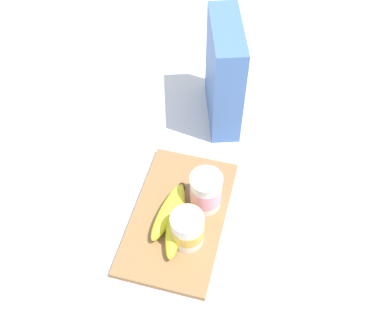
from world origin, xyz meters
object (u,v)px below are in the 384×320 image
at_px(banana_bunch, 173,216).
at_px(yogurt_cup_front, 206,191).
at_px(cereal_box, 224,74).
at_px(yogurt_cup_back, 187,229).
at_px(cutting_board, 179,217).

bearing_deg(banana_bunch, yogurt_cup_front, 136.13).
bearing_deg(yogurt_cup_front, cereal_box, -174.97).
bearing_deg(banana_bunch, cereal_box, 174.83).
xyz_separation_m(yogurt_cup_back, banana_bunch, (-0.04, -0.04, -0.02)).
relative_size(cutting_board, yogurt_cup_front, 3.47).
xyz_separation_m(cutting_board, banana_bunch, (0.02, -0.01, 0.03)).
height_order(cereal_box, yogurt_cup_back, cereal_box).
bearing_deg(banana_bunch, cutting_board, 152.80).
xyz_separation_m(cutting_board, yogurt_cup_back, (0.05, 0.03, 0.05)).
xyz_separation_m(cutting_board, yogurt_cup_front, (-0.04, 0.05, 0.06)).
bearing_deg(cutting_board, yogurt_cup_front, 131.73).
relative_size(cutting_board, yogurt_cup_back, 3.95).
relative_size(yogurt_cup_back, banana_bunch, 0.45).
bearing_deg(cutting_board, banana_bunch, -27.20).
distance_m(yogurt_cup_front, banana_bunch, 0.09).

